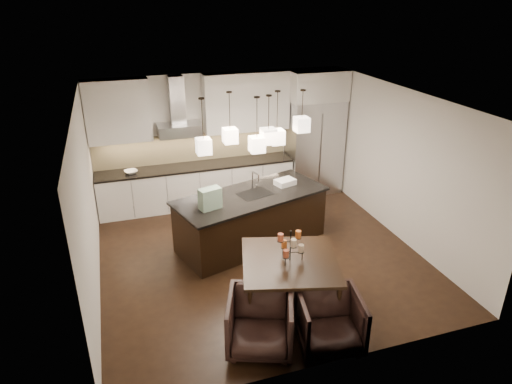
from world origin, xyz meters
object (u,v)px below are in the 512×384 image
object	(u,v)px
armchair_left	(260,322)
dining_table	(289,284)
island_body	(251,220)
armchair_right	(330,321)
refrigerator	(314,147)

from	to	relation	value
armchair_left	dining_table	bearing A→B (deg)	65.02
island_body	armchair_right	xyz separation A→B (m)	(0.18, -2.89, -0.09)
dining_table	armchair_left	world-z (taller)	dining_table
armchair_left	refrigerator	bearing A→B (deg)	78.81
island_body	dining_table	bearing A→B (deg)	-107.67
island_body	armchair_right	distance (m)	2.90
island_body	armchair_left	bearing A→B (deg)	-121.64
island_body	dining_table	xyz separation A→B (m)	(-0.03, -1.99, -0.07)
island_body	armchair_right	size ratio (longest dim) A/B	3.21
refrigerator	armchair_right	size ratio (longest dim) A/B	2.56
refrigerator	dining_table	bearing A→B (deg)	-118.75
dining_table	armchair_right	xyz separation A→B (m)	(0.22, -0.90, -0.03)
refrigerator	dining_table	size ratio (longest dim) A/B	1.58
refrigerator	island_body	bearing A→B (deg)	-137.73
island_body	armchair_left	xyz separation A→B (m)	(-0.70, -2.65, -0.08)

